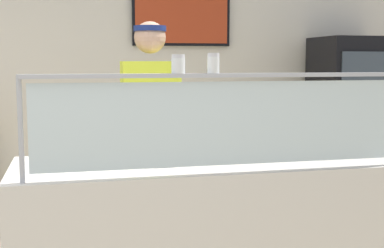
# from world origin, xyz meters

# --- Properties ---
(shop_rear_unit) EXTENTS (6.55, 0.13, 2.70)m
(shop_rear_unit) POSITION_xyz_m (1.08, 2.50, 1.36)
(shop_rear_unit) COLOR silver
(shop_rear_unit) RESTS_ON ground
(serving_counter) EXTENTS (2.15, 0.76, 0.95)m
(serving_counter) POSITION_xyz_m (1.07, 0.38, 0.47)
(serving_counter) COLOR silver
(serving_counter) RESTS_ON ground
(sneeze_guard) EXTENTS (1.97, 0.06, 0.49)m
(sneeze_guard) POSITION_xyz_m (1.07, 0.06, 1.26)
(sneeze_guard) COLOR #B2B5BC
(sneeze_guard) RESTS_ON serving_counter
(pizza_tray) EXTENTS (0.44, 0.44, 0.04)m
(pizza_tray) POSITION_xyz_m (0.79, 0.46, 0.97)
(pizza_tray) COLOR #9EA0A8
(pizza_tray) RESTS_ON serving_counter
(pizza_server) EXTENTS (0.11, 0.29, 0.01)m
(pizza_server) POSITION_xyz_m (0.76, 0.44, 0.99)
(pizza_server) COLOR #ADAFB7
(pizza_server) RESTS_ON pizza_tray
(parmesan_shaker) EXTENTS (0.07, 0.07, 0.09)m
(parmesan_shaker) POSITION_xyz_m (0.82, 0.06, 1.48)
(parmesan_shaker) COLOR white
(parmesan_shaker) RESTS_ON sneeze_guard
(pepper_flake_shaker) EXTENTS (0.06, 0.06, 0.10)m
(pepper_flake_shaker) POSITION_xyz_m (1.00, 0.06, 1.48)
(pepper_flake_shaker) COLOR white
(pepper_flake_shaker) RESTS_ON sneeze_guard
(worker_figure) EXTENTS (0.41, 0.50, 1.76)m
(worker_figure) POSITION_xyz_m (0.85, 1.06, 1.01)
(worker_figure) COLOR #23232D
(worker_figure) RESTS_ON ground
(drink_fridge) EXTENTS (0.73, 0.62, 1.72)m
(drink_fridge) POSITION_xyz_m (2.94, 2.06, 0.86)
(drink_fridge) COLOR black
(drink_fridge) RESTS_ON ground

